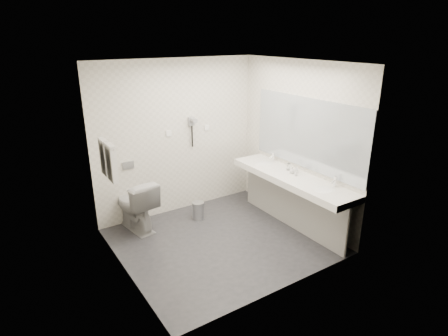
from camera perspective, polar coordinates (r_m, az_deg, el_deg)
floor at (r=5.51m, az=-0.46°, el=-11.07°), size 2.80×2.80×0.00m
ceiling at (r=4.75m, az=-0.54°, el=15.83°), size 2.80×2.80×0.00m
wall_back at (r=6.08m, az=-7.17°, el=4.58°), size 2.80×0.00×2.80m
wall_front at (r=4.03m, az=9.59°, el=-3.54°), size 2.80×0.00×2.80m
wall_left at (r=4.44m, az=-15.88°, el=-1.82°), size 0.00×2.60×2.60m
wall_right at (r=5.83m, az=11.17°, el=3.71°), size 0.00×2.60×2.60m
vanity_counter at (r=5.66m, az=10.26°, el=-1.56°), size 0.55×2.20×0.10m
vanity_panel at (r=5.84m, az=10.19°, el=-5.40°), size 0.03×2.15×0.75m
vanity_post_near at (r=5.25m, az=18.27°, el=-9.18°), size 0.06×0.06×0.75m
vanity_post_far at (r=6.58m, az=4.21°, el=-2.18°), size 0.06×0.06×0.75m
mirror at (r=5.64m, az=12.60°, el=5.15°), size 0.02×2.20×1.05m
basin_near at (r=5.23m, az=15.14°, el=-3.33°), size 0.40×0.31×0.05m
basin_far at (r=6.10m, az=6.13°, el=0.59°), size 0.40×0.31×0.05m
faucet_near at (r=5.34m, az=16.63°, el=-1.97°), size 0.04×0.04×0.15m
faucet_far at (r=6.19m, az=7.56°, el=1.70°), size 0.04×0.04×0.15m
soap_bottle_a at (r=5.74m, az=11.06°, el=-0.25°), size 0.06×0.06×0.09m
soap_bottle_b at (r=5.69m, az=10.37°, el=-0.33°), size 0.11×0.11×0.10m
soap_bottle_c at (r=5.60m, az=11.00°, el=-0.68°), size 0.04×0.04×0.11m
glass_left at (r=5.83m, az=9.86°, el=0.21°), size 0.06×0.06×0.11m
toilet at (r=5.81m, az=-13.42°, el=-5.48°), size 0.57×0.85×0.81m
flush_plate at (r=5.85m, az=-14.44°, el=0.40°), size 0.18×0.02×0.12m
pedal_bin at (r=6.07m, az=-3.99°, el=-6.56°), size 0.24×0.24×0.27m
bin_lid at (r=6.01m, az=-4.03°, el=-5.32°), size 0.20×0.20×0.02m
towel_rail at (r=4.86m, az=-17.68°, el=3.61°), size 0.02×0.62×0.02m
towel_near at (r=4.80m, az=-16.82°, el=0.73°), size 0.07×0.24×0.48m
towel_far at (r=5.06m, az=-17.77°, el=1.59°), size 0.07×0.24×0.48m
dryer_cradle at (r=6.10m, az=-5.03°, el=7.14°), size 0.10×0.04×0.14m
dryer_barrel at (r=6.04m, az=-4.71°, el=7.30°), size 0.08×0.14×0.08m
dryer_cord at (r=6.15m, az=-4.89°, el=4.84°), size 0.02×0.02×0.35m
switch_plate_a at (r=5.98m, az=-8.45°, el=5.26°), size 0.09×0.02×0.09m
switch_plate_b at (r=6.30m, az=-2.65°, el=6.18°), size 0.09×0.02×0.09m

